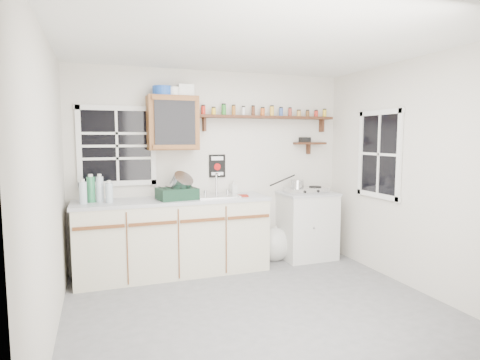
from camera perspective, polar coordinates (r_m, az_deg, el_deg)
name	(u,v)px	position (r m, az deg, el deg)	size (l,w,h in m)	color
room	(260,181)	(3.75, 2.83, -0.07)	(3.64, 3.24, 2.54)	#5A5A5D
main_cabinet	(174,236)	(4.97, -9.38, -7.88)	(2.31, 0.63, 0.92)	beige
right_cabinet	(307,225)	(5.60, 9.51, -6.35)	(0.73, 0.57, 0.91)	silver
sink	(216,196)	(5.00, -3.41, -2.23)	(0.52, 0.44, 0.29)	silver
upper_cabinet	(173,123)	(4.97, -9.54, 7.99)	(0.60, 0.32, 0.65)	#5E3017
upper_cabinet_clutter	(172,91)	(5.00, -9.72, 12.39)	(0.49, 0.24, 0.14)	#174099
spice_shelf	(266,116)	(5.41, 3.75, 9.04)	(1.91, 0.18, 0.35)	black
secondary_shelf	(308,143)	(5.70, 9.67, 5.23)	(0.45, 0.16, 0.24)	black
warning_sign	(217,166)	(5.26, -3.26, 2.01)	(0.22, 0.02, 0.30)	black
window_back	(117,146)	(5.04, -17.09, 4.65)	(0.93, 0.03, 0.98)	black
window_right	(379,154)	(5.13, 19.19, 3.48)	(0.03, 0.78, 1.08)	black
water_bottles	(95,190)	(4.79, -19.92, -1.40)	(0.36, 0.19, 0.32)	#ABBDC8
dish_rack	(178,190)	(4.82, -8.76, -1.44)	(0.49, 0.40, 0.34)	black
soap_bottle	(234,187)	(5.28, -0.93, -0.95)	(0.08, 0.08, 0.17)	white
rag	(242,196)	(4.99, 0.34, -2.25)	(0.14, 0.12, 0.02)	maroon
hotplate	(306,190)	(5.48, 9.38, -1.40)	(0.56, 0.30, 0.08)	silver
saucepan	(296,184)	(5.40, 8.04, -0.54)	(0.40, 0.29, 0.19)	silver
trash_bag	(275,244)	(5.52, 4.95, -9.08)	(0.43, 0.39, 0.49)	silver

